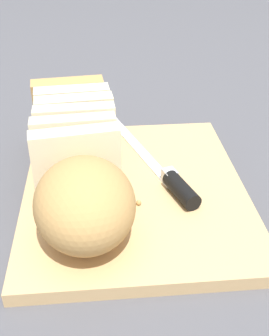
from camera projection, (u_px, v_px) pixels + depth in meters
The scene contains 8 objects.
ground_plane at pixel (134, 196), 0.62m from camera, with size 3.00×3.00×0.00m, color #4C4C51.
cutting_board at pixel (134, 191), 0.61m from camera, with size 0.37×0.31×0.02m, color tan.
bread_loaf at pixel (79, 160), 0.57m from camera, with size 0.37×0.14×0.10m.
bread_knife at pixel (170, 179), 0.60m from camera, with size 0.28×0.10×0.02m.
crumb_near_knife at pixel (135, 203), 0.57m from camera, with size 0.01×0.01×0.01m, color tan.
crumb_near_loaf at pixel (98, 186), 0.60m from camera, with size 0.01×0.01×0.01m, color tan.
crumb_stray_left at pixel (122, 195), 0.58m from camera, with size 0.01×0.01×0.01m, color tan.
crumb_stray_right at pixel (172, 180), 0.61m from camera, with size 0.00×0.00×0.00m, color tan.
Camera 1 is at (-0.49, 0.06, 0.37)m, focal length 45.05 mm.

